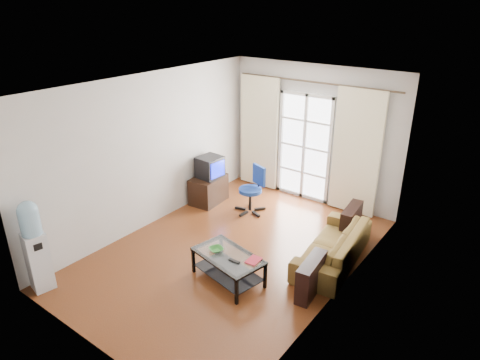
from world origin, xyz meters
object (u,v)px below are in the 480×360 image
at_px(tv_stand, 209,189).
at_px(task_chair, 251,198).
at_px(sofa, 333,246).
at_px(crt_tv, 209,167).
at_px(water_cooler, 35,244).
at_px(coffee_table, 228,264).

bearing_deg(tv_stand, task_chair, 5.64).
xyz_separation_m(sofa, crt_tv, (-2.93, 0.48, 0.48)).
distance_m(tv_stand, water_cooler, 3.56).
distance_m(crt_tv, task_chair, 1.06).
height_order(sofa, coffee_table, sofa).
bearing_deg(crt_tv, water_cooler, -86.98).
bearing_deg(coffee_table, water_cooler, -139.33).
relative_size(sofa, water_cooler, 1.40).
bearing_deg(water_cooler, task_chair, 86.08).
bearing_deg(tv_stand, coffee_table, -48.28).
height_order(sofa, tv_stand, tv_stand).
relative_size(crt_tv, water_cooler, 0.36).
bearing_deg(coffee_table, sofa, 53.92).
bearing_deg(sofa, crt_tv, -105.86).
height_order(coffee_table, task_chair, task_chair).
relative_size(sofa, crt_tv, 3.88).
bearing_deg(sofa, coffee_table, -42.59).
bearing_deg(water_cooler, sofa, 57.10).
distance_m(tv_stand, task_chair, 0.95).
bearing_deg(tv_stand, sofa, -13.64).
distance_m(task_chair, water_cooler, 3.87).
relative_size(coffee_table, water_cooler, 0.84).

